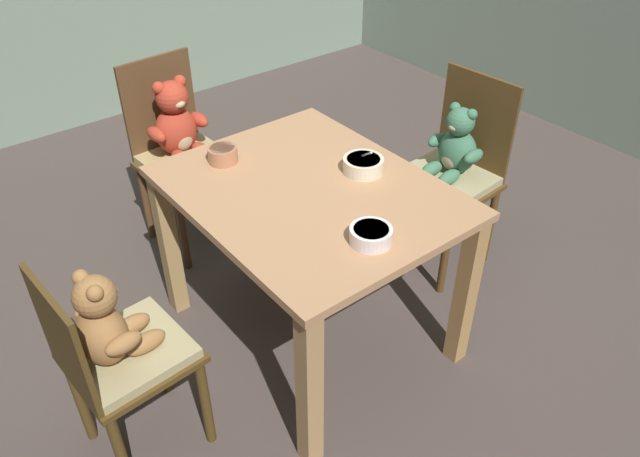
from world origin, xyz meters
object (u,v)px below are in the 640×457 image
Objects in this scene: porridge_bowl_terracotta_near_left at (223,154)px; porridge_bowl_white_near_right at (371,235)px; teddy_chair_near_front at (113,344)px; porridge_bowl_cream_far_center at (363,165)px; dining_table at (310,216)px; teddy_chair_far_center at (453,163)px; teddy_chair_near_left at (180,140)px.

porridge_bowl_white_near_right is at bearing 8.05° from porridge_bowl_terracotta_near_left.
teddy_chair_near_front is 1.09m from porridge_bowl_cream_far_center.
porridge_bowl_terracotta_near_left is at bearing -158.68° from dining_table.
teddy_chair_far_center reaches higher than teddy_chair_near_front.
teddy_chair_far_center reaches higher than dining_table.
porridge_bowl_terracotta_near_left is at bearing 28.72° from teddy_chair_near_front.
teddy_chair_near_front is at bearing -0.98° from teddy_chair_far_center.
dining_table is 1.17× the size of teddy_chair_far_center.
porridge_bowl_white_near_right is at bearing 20.22° from teddy_chair_far_center.
teddy_chair_far_center is at bearing 70.36° from porridge_bowl_terracotta_near_left.
porridge_bowl_white_near_right is (0.38, -0.04, 0.15)m from dining_table.
teddy_chair_near_left is (-0.93, -0.89, 0.03)m from teddy_chair_far_center.
teddy_chair_near_front is at bearing -41.29° from teddy_chair_near_left.
porridge_bowl_terracotta_near_left is (0.58, -0.09, 0.21)m from teddy_chair_near_left.
teddy_chair_near_left is (-0.94, -0.06, -0.05)m from dining_table.
dining_table is 1.16× the size of teddy_chair_near_left.
teddy_chair_near_left reaches higher than porridge_bowl_terracotta_near_left.
porridge_bowl_white_near_right is (0.74, 0.10, -0.00)m from porridge_bowl_terracotta_near_left.
dining_table is at bearing -97.14° from porridge_bowl_cream_far_center.
porridge_bowl_cream_far_center is at bearing 12.69° from teddy_chair_near_left.
porridge_bowl_cream_far_center is at bearing 43.74° from porridge_bowl_terracotta_near_left.
teddy_chair_near_left reaches higher than porridge_bowl_cream_far_center.
dining_table is at bearing 21.32° from porridge_bowl_terracotta_near_left.
porridge_bowl_cream_far_center is (0.03, 0.24, 0.15)m from dining_table.
dining_table is at bearing 1.07° from teddy_chair_near_front.
teddy_chair_far_center is 0.99× the size of teddy_chair_near_left.
teddy_chair_near_left is 0.62m from porridge_bowl_terracotta_near_left.
porridge_bowl_cream_far_center reaches higher than dining_table.
teddy_chair_near_left is 1.34m from porridge_bowl_white_near_right.
dining_table is 0.41m from porridge_bowl_white_near_right.
teddy_chair_far_center is at bearing 39.90° from teddy_chair_near_left.
teddy_chair_far_center reaches higher than porridge_bowl_terracotta_near_left.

